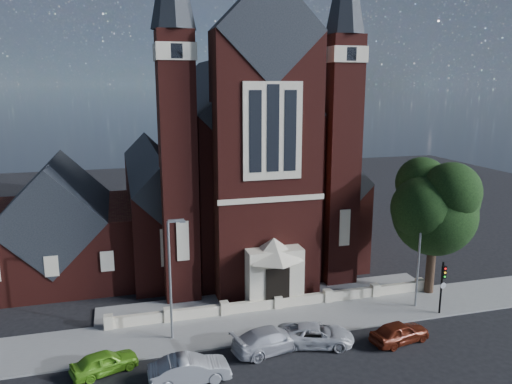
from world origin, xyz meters
The scene contains 15 objects.
ground centered at (0.00, 15.00, 0.00)m, with size 120.00×120.00×0.00m, color black.
pavement_strip centered at (0.00, 4.50, 0.00)m, with size 60.00×5.00×0.12m, color gray.
forecourt_paving centered at (0.00, 8.50, 0.00)m, with size 26.00×3.00×0.14m, color gray.
forecourt_wall centered at (0.00, 6.50, 0.00)m, with size 24.00×0.40×0.90m, color beige.
church centered at (0.00, 22.94, 8.19)m, with size 20.01×34.90×29.20m.
parish_hall centered at (-16.00, 18.00, 4.01)m, with size 12.00×12.20×10.24m.
street_tree centered at (12.60, 5.71, 6.96)m, with size 6.40×6.60×10.70m.
street_lamp_left centered at (-7.91, 4.00, 4.60)m, with size 1.16×0.22×8.09m.
street_lamp_right centered at (10.09, 4.00, 4.60)m, with size 1.16×0.22×8.09m.
traffic_signal centered at (11.00, 2.43, 2.58)m, with size 0.28×0.42×4.00m.
car_lime_van centered at (-12.16, 1.26, 0.65)m, with size 1.53×3.81×1.30m, color #63AF23.
car_silver_a centered at (-7.57, -0.97, 0.75)m, with size 1.58×4.52×1.49m, color #919397.
car_silver_b centered at (-2.14, 1.00, 0.75)m, with size 2.09×5.14×1.49m, color #B0B1B8.
car_white_suv centered at (0.74, 0.93, 0.68)m, with size 2.25×4.88×1.36m, color silver.
car_dark_red centered at (6.08, -0.23, 0.69)m, with size 1.64×4.07×1.39m, color #611F10.
Camera 1 is at (-10.71, -26.08, 16.28)m, focal length 35.00 mm.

